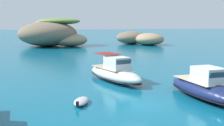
# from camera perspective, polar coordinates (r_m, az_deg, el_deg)

# --- Properties ---
(ground_plane) EXTENTS (400.00, 400.00, 0.00)m
(ground_plane) POSITION_cam_1_polar(r_m,az_deg,el_deg) (24.27, 4.77, -8.07)
(ground_plane) COLOR #0C5B7A
(islet_large) EXTENTS (20.64, 19.31, 7.43)m
(islet_large) POSITION_cam_1_polar(r_m,az_deg,el_deg) (81.68, -11.82, 5.64)
(islet_large) COLOR #756651
(islet_large) RESTS_ON ground
(islet_small) EXTENTS (14.44, 15.07, 3.67)m
(islet_small) POSITION_cam_1_polar(r_m,az_deg,el_deg) (84.08, 6.01, 4.70)
(islet_small) COLOR #9E8966
(islet_small) RESTS_ON ground
(motorboat_white) EXTENTS (6.26, 9.96, 3.00)m
(motorboat_white) POSITION_cam_1_polar(r_m,az_deg,el_deg) (33.09, 0.55, -1.94)
(motorboat_white) COLOR white
(motorboat_white) RESTS_ON ground
(motorboat_navy) EXTENTS (4.41, 9.95, 2.83)m
(motorboat_navy) POSITION_cam_1_polar(r_m,az_deg,el_deg) (27.21, 17.46, -4.58)
(motorboat_navy) COLOR navy
(motorboat_navy) RESTS_ON ground
(dinghy_tender) EXTENTS (1.76, 2.87, 0.58)m
(dinghy_tender) POSITION_cam_1_polar(r_m,az_deg,el_deg) (24.56, -5.97, -7.35)
(dinghy_tender) COLOR #B2B2B2
(dinghy_tender) RESTS_ON ground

